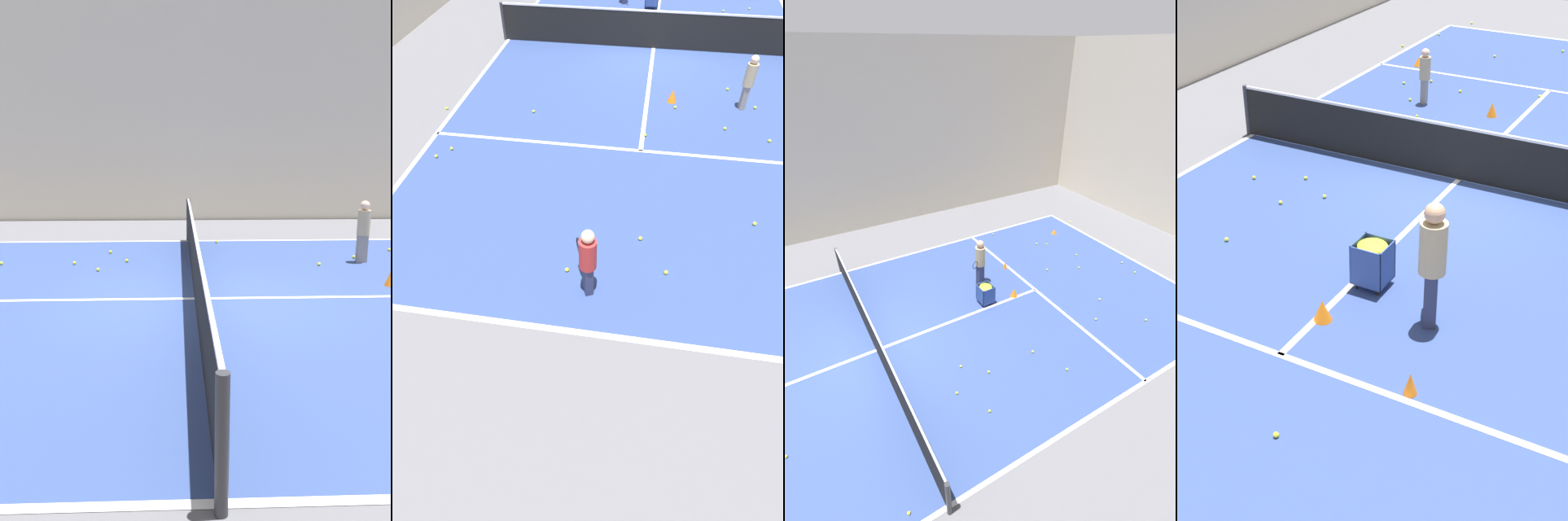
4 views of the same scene
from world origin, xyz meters
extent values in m
plane|color=#5B5B60|center=(0.00, 0.00, 0.00)|extent=(32.65, 32.65, 0.00)
cube|color=navy|center=(0.00, 0.00, 0.00)|extent=(9.60, 21.61, 0.00)
cube|color=white|center=(-4.80, 0.00, 0.01)|extent=(0.10, 21.61, 0.00)
cube|color=white|center=(4.80, 0.00, 0.01)|extent=(0.10, 21.61, 0.00)
cube|color=white|center=(0.00, 0.00, 0.01)|extent=(0.10, 11.89, 0.00)
cube|color=beige|center=(8.39, 0.00, 4.06)|extent=(0.15, 28.95, 8.12)
cylinder|color=#2D2D33|center=(-4.90, 0.00, 0.54)|extent=(0.10, 0.10, 1.08)
cylinder|color=#2D2D33|center=(4.90, 0.00, 0.54)|extent=(0.10, 0.10, 1.08)
cube|color=black|center=(0.00, 0.00, 0.52)|extent=(9.70, 0.03, 1.01)
cube|color=white|center=(0.00, 0.00, 1.05)|extent=(9.70, 0.04, 0.05)
cube|color=gray|center=(2.39, -3.60, 0.29)|extent=(0.15, 0.22, 0.59)
cylinder|color=tan|center=(2.39, -3.60, 0.85)|extent=(0.29, 0.29, 0.52)
sphere|color=beige|center=(2.39, -3.60, 1.21)|extent=(0.20, 0.20, 0.20)
sphere|color=yellow|center=(2.40, 2.43, 0.04)|extent=(0.07, 0.07, 0.07)
sphere|color=yellow|center=(3.45, -4.65, 0.04)|extent=(0.07, 0.07, 0.07)
sphere|color=yellow|center=(2.43, 3.94, 0.04)|extent=(0.07, 0.07, 0.07)
sphere|color=yellow|center=(2.56, 1.36, 0.04)|extent=(0.07, 0.07, 0.07)
sphere|color=yellow|center=(4.52, -0.69, 0.04)|extent=(0.07, 0.07, 0.07)
sphere|color=yellow|center=(1.84, 1.86, 0.04)|extent=(0.07, 0.07, 0.07)
sphere|color=yellow|center=(2.74, -3.57, 0.04)|extent=(0.07, 0.07, 0.07)
sphere|color=yellow|center=(2.12, -2.63, 0.04)|extent=(0.07, 0.07, 0.07)
sphere|color=yellow|center=(3.44, 1.81, 0.04)|extent=(0.07, 0.07, 0.07)
camera|label=1|loc=(-7.92, 0.29, 2.56)|focal=35.00mm
camera|label=2|loc=(0.06, -13.92, 5.10)|focal=28.00mm
camera|label=3|loc=(7.92, -1.09, 7.72)|focal=24.00mm
camera|label=4|loc=(-4.51, 11.79, 5.93)|focal=50.00mm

